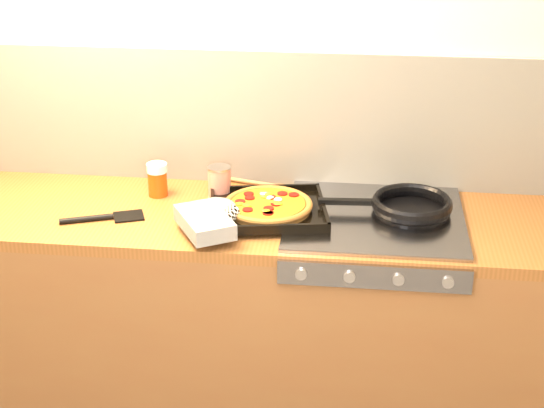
# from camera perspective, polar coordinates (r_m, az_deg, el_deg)

# --- Properties ---
(room_shell) EXTENTS (3.20, 3.20, 3.20)m
(room_shell) POSITION_cam_1_polar(r_m,az_deg,el_deg) (3.05, -1.21, 5.88)
(room_shell) COLOR white
(room_shell) RESTS_ON ground
(counter_run) EXTENTS (3.20, 0.62, 0.90)m
(counter_run) POSITION_cam_1_polar(r_m,az_deg,el_deg) (3.09, -1.81, -8.24)
(counter_run) COLOR brown
(counter_run) RESTS_ON ground
(stovetop) EXTENTS (0.60, 0.56, 0.02)m
(stovetop) POSITION_cam_1_polar(r_m,az_deg,el_deg) (2.85, 7.06, -0.99)
(stovetop) COLOR gray
(stovetop) RESTS_ON counter_run
(pizza_on_tray) EXTENTS (0.52, 0.51, 0.07)m
(pizza_on_tray) POSITION_cam_1_polar(r_m,az_deg,el_deg) (2.80, -1.48, -0.41)
(pizza_on_tray) COLOR black
(pizza_on_tray) RESTS_ON stovetop
(frying_pan) EXTENTS (0.47, 0.29, 0.05)m
(frying_pan) POSITION_cam_1_polar(r_m,az_deg,el_deg) (2.88, 9.41, -0.12)
(frying_pan) COLOR black
(frying_pan) RESTS_ON stovetop
(tomato_can) EXTENTS (0.10, 0.10, 0.12)m
(tomato_can) POSITION_cam_1_polar(r_m,az_deg,el_deg) (2.98, -3.62, 1.50)
(tomato_can) COLOR #AF1D0E
(tomato_can) RESTS_ON counter_run
(juice_glass) EXTENTS (0.09, 0.09, 0.12)m
(juice_glass) POSITION_cam_1_polar(r_m,az_deg,el_deg) (3.02, -7.85, 1.69)
(juice_glass) COLOR red
(juice_glass) RESTS_ON counter_run
(wooden_spoon) EXTENTS (0.30, 0.11, 0.02)m
(wooden_spoon) POSITION_cam_1_polar(r_m,az_deg,el_deg) (3.08, -0.14, 1.29)
(wooden_spoon) COLOR #996540
(wooden_spoon) RESTS_ON counter_run
(black_spatula) EXTENTS (0.28, 0.15, 0.02)m
(black_spatula) POSITION_cam_1_polar(r_m,az_deg,el_deg) (2.88, -11.42, -0.93)
(black_spatula) COLOR black
(black_spatula) RESTS_ON counter_run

